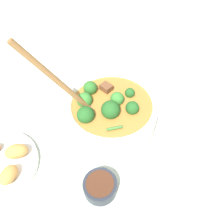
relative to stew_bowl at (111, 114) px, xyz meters
The scene contains 4 objects.
ground_plane 0.06m from the stew_bowl, 109.88° to the right, with size 4.00×4.00×0.00m, color #ADBCAD.
stew_bowl is the anchor object (origin of this frame).
condiment_bowl 0.18m from the stew_bowl, 137.24° to the left, with size 0.07×0.07×0.04m.
empty_plate 0.31m from the stew_bowl, 163.08° to the right, with size 0.23×0.23×0.02m.
Camera 1 is at (-0.29, 0.20, 0.49)m, focal length 35.00 mm.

